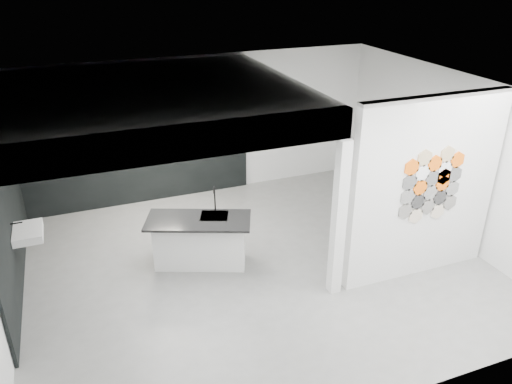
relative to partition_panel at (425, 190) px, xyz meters
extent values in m
cube|color=slate|center=(-2.23, 1.00, -1.40)|extent=(7.00, 6.00, 0.01)
cube|color=silver|center=(0.00, 0.00, 0.00)|extent=(2.45, 0.15, 2.80)
cube|color=black|center=(-3.52, 3.97, -0.22)|extent=(4.40, 0.04, 2.35)
cube|color=black|center=(-5.70, 2.00, -0.22)|extent=(0.04, 4.00, 2.35)
cube|color=silver|center=(-3.52, 2.00, 1.15)|extent=(4.40, 4.00, 0.40)
cube|color=silver|center=(-1.41, 0.00, -0.22)|extent=(0.16, 0.16, 2.35)
cube|color=silver|center=(-3.52, 0.08, 1.15)|extent=(4.40, 0.16, 0.40)
cube|color=silver|center=(-5.46, 1.80, -0.55)|extent=(0.40, 0.60, 0.12)
cube|color=black|center=(-3.43, 3.87, -0.10)|extent=(3.00, 0.15, 0.04)
cube|color=silver|center=(-3.03, 1.39, -1.00)|extent=(1.49, 1.00, 0.80)
cube|color=black|center=(-3.06, 1.32, -0.58)|extent=(1.73, 1.24, 0.04)
cube|color=black|center=(-2.80, 1.35, -0.57)|extent=(0.52, 0.49, 0.01)
cylinder|color=black|center=(-2.73, 1.52, -0.37)|extent=(0.03, 0.03, 0.37)
torus|color=black|center=(-2.75, 1.47, -0.19)|extent=(0.07, 0.13, 0.13)
cylinder|color=black|center=(-4.49, 3.87, 0.00)|extent=(0.22, 0.22, 0.16)
ellipsoid|color=black|center=(-2.56, 3.87, 0.00)|extent=(0.19, 0.19, 0.16)
cylinder|color=gray|center=(-2.08, 3.87, -0.02)|extent=(0.20, 0.20, 0.11)
cylinder|color=gray|center=(-2.08, 3.87, -0.02)|extent=(0.12, 0.12, 0.13)
cylinder|color=black|center=(-3.51, 3.87, 0.00)|extent=(0.08, 0.08, 0.16)
cylinder|color=black|center=(-4.18, 3.87, -0.04)|extent=(0.08, 0.08, 0.09)
cylinder|color=#66635E|center=(-0.37, -0.09, -0.24)|extent=(0.26, 0.02, 0.26)
cylinder|color=silver|center=(-0.37, -0.09, -0.01)|extent=(0.26, 0.02, 0.26)
cylinder|color=black|center=(-0.37, -0.09, 0.21)|extent=(0.26, 0.02, 0.26)
cylinder|color=#F2600C|center=(-0.37, -0.09, 0.44)|extent=(0.26, 0.02, 0.26)
cylinder|color=beige|center=(-0.17, -0.09, -0.35)|extent=(0.26, 0.02, 0.26)
cylinder|color=#2D2D2D|center=(-0.17, -0.09, -0.13)|extent=(0.26, 0.02, 0.26)
cylinder|color=#F2600C|center=(-0.17, -0.09, 0.10)|extent=(0.26, 0.02, 0.26)
cylinder|color=white|center=(-0.17, -0.09, 0.33)|extent=(0.26, 0.02, 0.26)
cylinder|color=tan|center=(-0.17, -0.09, 0.55)|extent=(0.26, 0.02, 0.26)
cylinder|color=#66635E|center=(0.02, -0.09, -0.24)|extent=(0.26, 0.02, 0.26)
cylinder|color=silver|center=(0.02, -0.09, -0.01)|extent=(0.26, 0.02, 0.26)
cylinder|color=black|center=(0.02, -0.09, 0.21)|extent=(0.26, 0.02, 0.26)
cylinder|color=#F2600C|center=(0.02, -0.09, 0.44)|extent=(0.26, 0.02, 0.26)
cylinder|color=beige|center=(0.22, -0.09, -0.35)|extent=(0.26, 0.02, 0.26)
cylinder|color=#2D2D2D|center=(0.22, -0.09, -0.13)|extent=(0.26, 0.02, 0.26)
cylinder|color=#F2600C|center=(0.22, -0.09, 0.10)|extent=(0.26, 0.02, 0.26)
cylinder|color=white|center=(0.22, -0.09, 0.33)|extent=(0.26, 0.02, 0.26)
cylinder|color=tan|center=(0.22, -0.09, 0.55)|extent=(0.26, 0.02, 0.26)
cylinder|color=#66635E|center=(0.42, -0.09, -0.24)|extent=(0.26, 0.02, 0.26)
cylinder|color=silver|center=(0.42, -0.09, -0.01)|extent=(0.26, 0.02, 0.26)
cylinder|color=black|center=(0.42, -0.09, 0.21)|extent=(0.26, 0.02, 0.26)
cylinder|color=#F2600C|center=(0.42, -0.09, 0.44)|extent=(0.26, 0.02, 0.26)
cylinder|color=#F2600C|center=(0.22, -0.09, 0.21)|extent=(0.26, 0.02, 0.26)
camera|label=1|loc=(-4.63, -5.21, 3.08)|focal=35.00mm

